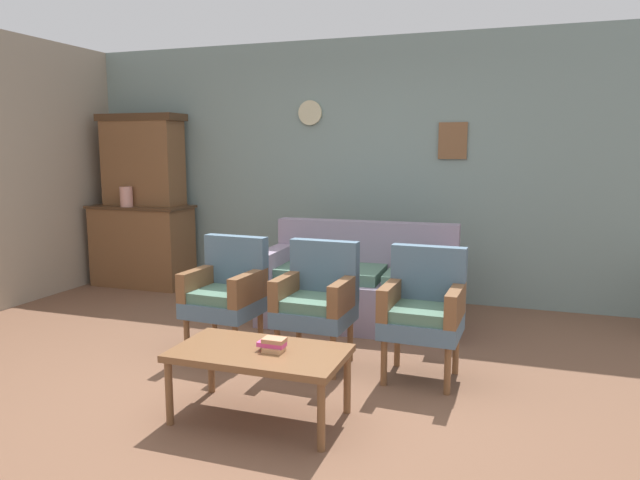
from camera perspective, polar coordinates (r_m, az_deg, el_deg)
name	(u,v)px	position (r m, az deg, el deg)	size (l,w,h in m)	color
ground_plane	(263,386)	(4.05, -5.54, -13.97)	(7.68, 7.68, 0.00)	brown
wall_back_with_decor	(365,170)	(6.22, 4.45, 6.83)	(6.40, 0.09, 2.70)	gray
side_cabinet	(143,245)	(7.07, -16.90, -0.50)	(1.16, 0.55, 0.93)	brown
cabinet_upper_hutch	(143,159)	(7.05, -16.87, 7.52)	(0.99, 0.38, 1.03)	brown
vase_on_cabinet	(126,197)	(6.90, -18.35, 4.03)	(0.14, 0.14, 0.22)	tan
floral_couch	(359,287)	(5.33, 3.83, -4.63)	(1.74, 0.86, 0.90)	gray
armchair_near_couch_end	(227,290)	(4.55, -9.08, -4.86)	(0.55, 0.52, 0.90)	slate
armchair_by_doorway	(317,298)	(4.27, -0.29, -5.64)	(0.54, 0.51, 0.90)	slate
armchair_row_middle	(423,307)	(4.09, 10.05, -6.46)	(0.53, 0.51, 0.90)	slate
coffee_table	(260,357)	(3.47, -5.90, -11.28)	(1.00, 0.56, 0.42)	brown
book_stack_on_table	(273,344)	(3.42, -4.59, -10.11)	(0.16, 0.10, 0.08)	tan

